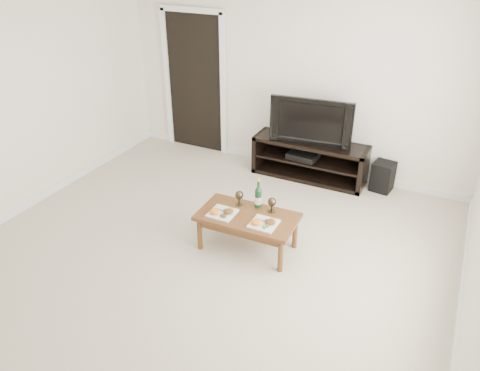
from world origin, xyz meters
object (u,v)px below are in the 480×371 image
coffee_table (247,232)px  television (313,119)px  media_console (309,160)px  subwoofer (383,176)px

coffee_table → television: bearing=88.3°
television → coffee_table: 1.99m
coffee_table → media_console: bearing=88.3°
television → subwoofer: size_ratio=2.75×
media_console → coffee_table: bearing=-91.7°
subwoofer → media_console: bearing=-166.7°
media_console → television: television is taller
media_console → subwoofer: size_ratio=3.93×
media_console → television: (0.00, 0.00, 0.59)m
media_console → television: size_ratio=1.43×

